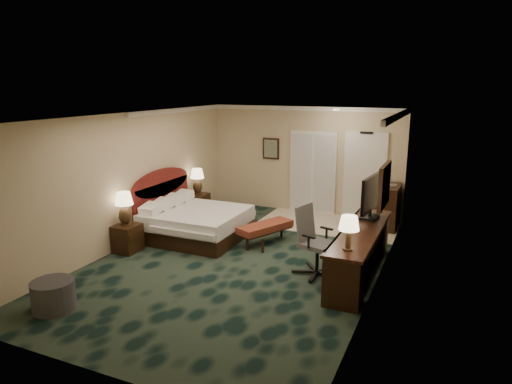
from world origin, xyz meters
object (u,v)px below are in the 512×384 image
at_px(tv, 371,197).
at_px(bed_bench, 265,233).
at_px(bed, 197,224).
at_px(lamp_near, 125,209).
at_px(lamp_far, 197,181).
at_px(desk, 360,253).
at_px(minibar, 387,207).
at_px(desk_chair, 318,241).
at_px(ottoman, 53,295).
at_px(nightstand_far, 197,206).
at_px(nightstand_near, 128,238).

bearing_deg(tv, bed_bench, -176.68).
bearing_deg(bed, lamp_near, -124.48).
xyz_separation_m(lamp_far, bed_bench, (2.30, -1.15, -0.69)).
bearing_deg(desk, minibar, 89.69).
xyz_separation_m(bed, lamp_near, (-0.86, -1.26, 0.57)).
bearing_deg(desk_chair, lamp_far, 164.84).
distance_m(ottoman, tv, 5.52).
relative_size(nightstand_far, minibar, 0.59).
relative_size(tv, minibar, 1.04).
height_order(lamp_far, bed_bench, lamp_far).
bearing_deg(ottoman, lamp_near, 104.12).
relative_size(bed, lamp_far, 3.10).
bearing_deg(minibar, ottoman, -122.77).
relative_size(nightstand_far, desk_chair, 0.49).
relative_size(lamp_far, tv, 0.61).
distance_m(tv, desk_chair, 1.37).
bearing_deg(tv, nightstand_near, -156.02).
distance_m(bed_bench, tv, 2.37).
bearing_deg(desk_chair, tv, 71.21).
bearing_deg(nightstand_near, minibar, 39.43).
distance_m(nightstand_near, lamp_far, 2.76).
distance_m(tv, minibar, 2.34).
relative_size(bed_bench, desk, 0.44).
height_order(nightstand_far, lamp_far, lamp_far).
distance_m(lamp_near, lamp_far, 2.68).
xyz_separation_m(lamp_far, desk, (4.43, -1.99, -0.49)).
height_order(desk_chair, minibar, desk_chair).
bearing_deg(lamp_far, ottoman, -83.66).
xyz_separation_m(nightstand_far, lamp_near, (-0.04, -2.62, 0.58)).
distance_m(lamp_far, ottoman, 5.13).
xyz_separation_m(ottoman, desk, (3.86, 3.06, 0.19)).
height_order(nightstand_near, desk_chair, desk_chair).
bearing_deg(desk_chair, desk, 36.79).
distance_m(lamp_near, desk, 4.54).
relative_size(tv, desk_chair, 0.86).
height_order(bed, minibar, minibar).
xyz_separation_m(lamp_near, desk, (4.46, 0.69, -0.46)).
bearing_deg(lamp_far, bed, -59.78).
xyz_separation_m(lamp_far, tv, (4.44, -1.25, 0.33)).
bearing_deg(desk, bed, 171.01).
distance_m(lamp_near, ottoman, 2.53).
xyz_separation_m(ottoman, minibar, (3.88, 6.03, 0.28)).
bearing_deg(nightstand_near, nightstand_far, 89.63).
height_order(nightstand_far, ottoman, nightstand_far).
relative_size(lamp_near, tv, 0.64).
height_order(nightstand_far, desk_chair, desk_chair).
distance_m(nightstand_near, minibar, 5.77).
height_order(bed_bench, desk_chair, desk_chair).
xyz_separation_m(desk_chair, minibar, (0.70, 3.23, -0.11)).
height_order(nightstand_far, bed_bench, nightstand_far).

